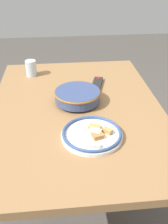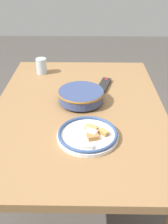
% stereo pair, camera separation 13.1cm
% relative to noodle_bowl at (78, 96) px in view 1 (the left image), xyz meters
% --- Properties ---
extents(ground_plane, '(8.00, 8.00, 0.00)m').
position_rel_noodle_bowl_xyz_m(ground_plane, '(0.05, -0.01, -0.81)').
color(ground_plane, '#4C4742').
extents(dining_table, '(1.30, 0.92, 0.76)m').
position_rel_noodle_bowl_xyz_m(dining_table, '(0.05, -0.01, -0.13)').
color(dining_table, olive).
rests_on(dining_table, ground_plane).
extents(noodle_bowl, '(0.26, 0.26, 0.07)m').
position_rel_noodle_bowl_xyz_m(noodle_bowl, '(0.00, 0.00, 0.00)').
color(noodle_bowl, '#384775').
rests_on(noodle_bowl, dining_table).
extents(food_plate, '(0.28, 0.28, 0.04)m').
position_rel_noodle_bowl_xyz_m(food_plate, '(0.32, 0.04, -0.03)').
color(food_plate, white).
rests_on(food_plate, dining_table).
extents(tv_remote, '(0.19, 0.10, 0.02)m').
position_rel_noodle_bowl_xyz_m(tv_remote, '(-0.20, 0.14, -0.03)').
color(tv_remote, black).
rests_on(tv_remote, dining_table).
extents(drinking_glass, '(0.07, 0.07, 0.10)m').
position_rel_noodle_bowl_xyz_m(drinking_glass, '(-0.40, -0.28, 0.01)').
color(drinking_glass, silver).
rests_on(drinking_glass, dining_table).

